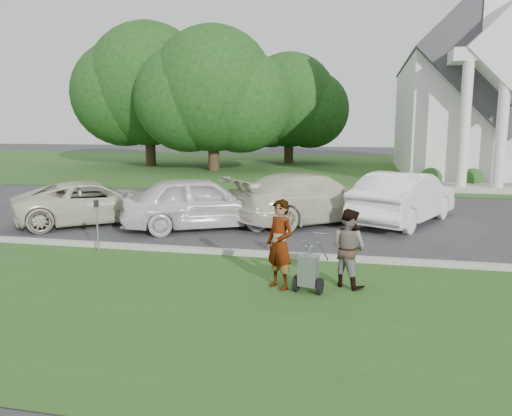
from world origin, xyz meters
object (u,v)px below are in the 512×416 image
(person_left, at_px, (280,245))
(parking_meter_near, at_px, (97,220))
(tree_far, at_px, (148,90))
(tree_left, at_px, (213,95))
(car_c, at_px, (310,198))
(person_right, at_px, (348,249))
(tree_back, at_px, (289,105))
(car_d, at_px, (404,198))
(car_b, at_px, (201,202))
(car_a, at_px, (94,202))
(striping_cart, at_px, (309,271))
(church, at_px, (480,79))

(person_left, relative_size, parking_meter_near, 1.28)
(tree_far, bearing_deg, tree_left, -26.56)
(tree_left, xyz_separation_m, car_c, (8.46, -16.85, -4.29))
(tree_left, bearing_deg, person_right, -66.96)
(tree_back, xyz_separation_m, car_d, (7.46, -24.29, -3.89))
(person_left, height_order, car_c, person_left)
(person_left, relative_size, car_b, 0.36)
(car_d, bearing_deg, tree_back, -47.48)
(car_b, bearing_deg, person_right, -162.47)
(car_a, bearing_deg, parking_meter_near, 171.84)
(tree_back, relative_size, striping_cart, 8.48)
(striping_cart, height_order, person_left, person_left)
(tree_back, distance_m, car_c, 25.55)
(tree_far, bearing_deg, striping_cart, -60.47)
(striping_cart, relative_size, car_d, 0.22)
(parking_meter_near, relative_size, car_b, 0.29)
(tree_far, bearing_deg, person_right, -58.82)
(tree_back, bearing_deg, parking_meter_near, -90.53)
(church, xyz_separation_m, parking_meter_near, (-13.29, -23.12, -5.07))
(church, xyz_separation_m, car_b, (-11.74, -19.68, -5.12))
(person_right, bearing_deg, car_d, -69.98)
(parking_meter_near, distance_m, car_b, 3.77)
(person_right, relative_size, car_d, 0.31)
(car_a, xyz_separation_m, car_b, (3.70, -0.13, 0.14))
(parking_meter_near, bearing_deg, tree_far, 111.27)
(parking_meter_near, bearing_deg, church, 60.11)
(person_left, bearing_deg, car_a, 179.25)
(church, relative_size, car_d, 4.74)
(church, xyz_separation_m, tree_left, (-17.01, -1.13, -0.83))
(tree_far, distance_m, person_right, 31.10)
(car_a, bearing_deg, person_left, -165.98)
(car_a, bearing_deg, car_c, -116.35)
(car_d, bearing_deg, tree_far, -22.40)
(church, xyz_separation_m, tree_back, (-13.01, 6.87, -1.21))
(parking_meter_near, height_order, car_b, car_b)
(tree_back, bearing_deg, person_right, -79.32)
(parking_meter_near, height_order, car_c, car_c)
(striping_cart, bearing_deg, car_c, 106.31)
(car_b, bearing_deg, car_c, -88.80)
(person_right, xyz_separation_m, car_b, (-4.62, 4.71, 0.04))
(parking_meter_near, distance_m, car_c, 6.99)
(car_a, xyz_separation_m, car_d, (9.88, 2.13, 0.15))
(car_c, bearing_deg, striping_cart, 143.45)
(person_right, height_order, car_d, car_d)
(car_d, bearing_deg, tree_left, -29.42)
(tree_left, distance_m, striping_cart, 25.94)
(tree_far, height_order, car_a, tree_far)
(tree_back, relative_size, car_a, 1.95)
(tree_left, distance_m, tree_back, 8.95)
(parking_meter_near, bearing_deg, car_b, 65.76)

